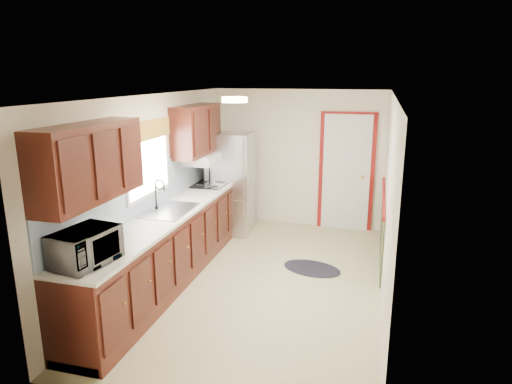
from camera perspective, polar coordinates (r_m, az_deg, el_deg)
The scene contains 8 objects.
room_shell at distance 5.69m, azimuth 0.93°, elevation -0.21°, with size 3.20×5.20×2.52m.
kitchen_run at distance 5.96m, azimuth -11.41°, elevation -3.73°, with size 0.63×4.00×2.20m.
back_wall_trim at distance 7.76m, azimuth 12.10°, elevation 1.11°, with size 1.12×2.30×2.08m.
ceiling_fixture at distance 5.40m, azimuth -2.70°, elevation 11.46°, with size 0.30×0.30×0.06m, color #FFD88C.
microwave at distance 4.50m, azimuth -20.59°, elevation -6.03°, with size 0.60×0.33×0.40m, color white.
refrigerator at distance 7.72m, azimuth -3.17°, elevation 1.11°, with size 0.75×0.74×1.71m.
rug at distance 6.53m, azimuth 7.00°, elevation -9.46°, with size 0.83×0.53×0.01m, color black.
cooktop at distance 7.27m, azimuth -5.76°, elevation 0.95°, with size 0.48×0.58×0.02m, color black.
Camera 1 is at (1.34, -5.34, 2.65)m, focal length 32.00 mm.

